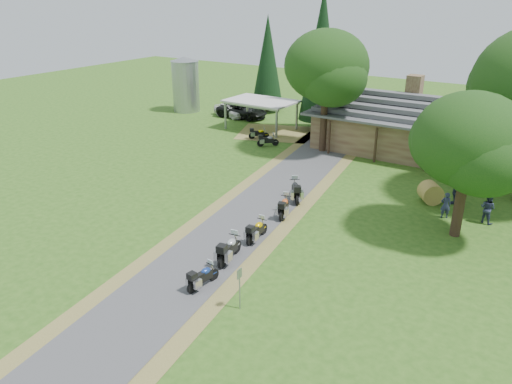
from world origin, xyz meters
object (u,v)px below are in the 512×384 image
Objects in this scene: hay_bale at (431,193)px; motorcycle_carport_b at (268,140)px; carport at (261,115)px; motorcycle_row_e at (295,189)px; motorcycle_row_b at (229,248)px; car_white_sedan at (231,108)px; motorcycle_row_a at (203,275)px; motorcycle_row_d at (284,206)px; motorcycle_carport_a at (259,133)px; lodge at (444,127)px; car_dark_suv at (242,107)px; silo at (186,84)px; motorcycle_row_c at (257,229)px.

motorcycle_carport_b is at bearing 162.12° from hay_bale.
motorcycle_row_e is at bearing -49.10° from carport.
car_white_sedan is at bearing 26.33° from motorcycle_row_b.
motorcycle_row_d reaches higher than motorcycle_row_a.
motorcycle_carport_a is at bearing 33.15° from motorcycle_row_a.
motorcycle_row_e is 1.58× the size of hay_bale.
carport reaches higher than hay_bale.
lodge is 12.86× the size of motorcycle_carport_a.
car_dark_suv is at bearing 37.77° from motorcycle_row_a.
motorcycle_row_e reaches higher than motorcycle_row_b.
motorcycle_row_e is (22.68, -16.01, -2.26)m from silo.
motorcycle_carport_b is at bearing 16.89° from motorcycle_row_b.
car_white_sedan is 28.69m from motorcycle_row_c.
lodge is 26.50m from motorcycle_row_a.
lodge is 3.26× the size of carport.
silo is 16.51m from motorcycle_carport_b.
hay_bale is (17.21, -6.44, 0.11)m from motorcycle_carport_a.
lodge is 10.19× the size of motorcycle_row_b.
motorcycle_row_e is at bearing -110.86° from lodge.
motorcycle_row_d is (12.01, -16.41, -0.76)m from carport.
silo reaches higher than carport.
motorcycle_row_a is at bearing -110.64° from motorcycle_carport_b.
motorcycle_row_a is 0.82× the size of motorcycle_row_b.
motorcycle_row_a is at bearing -111.46° from hay_bale.
silo is 1.09× the size of car_white_sedan.
motorcycle_row_e is 1.29× the size of motorcycle_carport_a.
lodge reaches higher than motorcycle_carport_a.
motorcycle_row_b is 14.63m from hay_bale.
motorcycle_row_e is at bearing 5.64° from motorcycle_row_c.
hay_bale is at bearing -21.12° from silo.
hay_bale is at bearing -120.07° from car_dark_suv.
lodge reaches higher than car_white_sedan.
lodge reaches higher than motorcycle_carport_b.
motorcycle_row_e is at bearing -4.58° from motorcycle_row_d.
motorcycle_carport_b is at bearing -50.30° from carport.
motorcycle_row_e reaches higher than motorcycle_row_c.
motorcycle_row_c is 19.93m from motorcycle_carport_a.
motorcycle_carport_a is at bearing 19.59° from motorcycle_row_b.
motorcycle_carport_a is 18.38m from hay_bale.
silo is 3.60× the size of motorcycle_carport_a.
motorcycle_carport_a is (5.90, -5.92, -0.58)m from car_dark_suv.
motorcycle_row_c is at bearing -104.95° from motorcycle_carport_b.
motorcycle_carport_b reaches higher than motorcycle_carport_a.
motorcycle_row_c is at bearing -43.12° from silo.
motorcycle_row_c is (23.60, -22.10, -2.36)m from silo.
motorcycle_row_d is at bearing -135.14° from hay_bale.
motorcycle_row_a is 11.45m from motorcycle_row_e.
car_white_sedan is 0.91× the size of car_dark_suv.
motorcycle_row_c is at bearing -102.69° from lodge.
motorcycle_row_a is 1.01× the size of motorcycle_carport_b.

